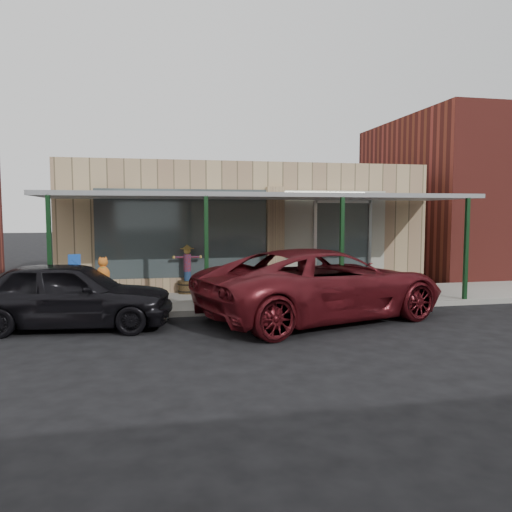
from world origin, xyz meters
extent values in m
plane|color=black|center=(0.00, 0.00, 0.00)|extent=(120.00, 120.00, 0.00)
cube|color=gray|center=(0.00, 3.60, 0.07)|extent=(40.00, 3.20, 0.15)
cube|color=tan|center=(0.00, 8.20, 2.10)|extent=(12.00, 6.00, 4.20)
cube|color=#3F4A4C|center=(-2.20, 5.05, 1.90)|extent=(5.20, 0.06, 2.80)
cube|color=#3F4A4C|center=(3.00, 5.18, 1.50)|extent=(1.80, 0.06, 2.80)
cube|color=tan|center=(0.70, 5.10, 1.70)|extent=(0.55, 0.30, 3.40)
cube|color=tan|center=(-2.20, 5.10, 0.35)|extent=(5.20, 0.30, 0.50)
cube|color=#9F9D8D|center=(0.00, 5.17, 2.00)|extent=(9.00, 0.02, 2.60)
cube|color=white|center=(0.00, 5.14, 3.20)|extent=(7.50, 0.03, 0.10)
cube|color=slate|center=(0.00, 3.60, 3.05)|extent=(12.00, 3.00, 0.12)
cube|color=black|center=(-5.50, 2.15, 1.55)|extent=(0.10, 0.10, 2.95)
cube|color=black|center=(-1.80, 2.15, 1.55)|extent=(0.10, 0.10, 2.95)
cube|color=black|center=(1.80, 2.15, 1.55)|extent=(0.10, 0.10, 2.95)
cube|color=black|center=(5.50, 2.15, 1.55)|extent=(0.10, 0.10, 2.95)
cylinder|color=brown|center=(-2.10, 4.80, 0.34)|extent=(0.71, 0.71, 0.38)
cylinder|color=navy|center=(-2.10, 4.80, 0.67)|extent=(0.26, 0.26, 0.29)
cylinder|color=maroon|center=(-2.10, 4.80, 1.08)|extent=(0.28, 0.28, 0.52)
sphere|color=gold|center=(-2.10, 4.80, 1.44)|extent=(0.21, 0.21, 0.21)
cone|color=gold|center=(-2.10, 4.80, 1.56)|extent=(0.34, 0.34, 0.13)
cylinder|color=brown|center=(2.46, 3.98, 0.34)|extent=(0.65, 0.65, 0.39)
ellipsoid|color=orange|center=(2.46, 3.98, 0.67)|extent=(0.31, 0.31, 0.25)
cylinder|color=#4C471E|center=(2.46, 3.98, 0.81)|extent=(0.04, 0.04, 0.06)
cylinder|color=gray|center=(-5.00, 2.48, 0.71)|extent=(0.04, 0.04, 1.13)
cube|color=#184AB4|center=(-5.00, 2.48, 1.42)|extent=(0.29, 0.11, 0.29)
imported|color=black|center=(-4.94, 1.30, 0.77)|extent=(4.68, 2.33, 1.53)
ellipsoid|color=#D25625|center=(-4.30, 2.09, 1.11)|extent=(0.32, 0.27, 0.41)
sphere|color=#D25625|center=(-4.30, 2.13, 1.39)|extent=(0.23, 0.23, 0.23)
cylinder|color=#1B7B2A|center=(-4.30, 2.09, 1.27)|extent=(0.16, 0.16, 0.02)
imported|color=#561117|center=(0.91, 1.07, 0.86)|extent=(6.77, 4.58, 1.72)
camera|label=1|loc=(-3.10, -10.31, 2.57)|focal=35.00mm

